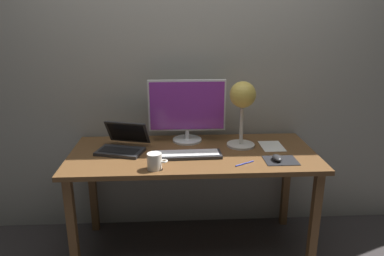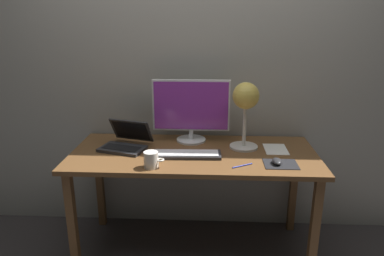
{
  "view_description": "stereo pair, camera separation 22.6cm",
  "coord_description": "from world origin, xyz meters",
  "px_view_note": "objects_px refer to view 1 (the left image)",
  "views": [
    {
      "loc": [
        -0.13,
        -2.2,
        1.59
      ],
      "look_at": [
        -0.01,
        -0.05,
        0.92
      ],
      "focal_mm": 33.73,
      "sensor_mm": 36.0,
      "label": 1
    },
    {
      "loc": [
        0.1,
        -2.2,
        1.59
      ],
      "look_at": [
        -0.01,
        -0.05,
        0.92
      ],
      "focal_mm": 33.73,
      "sensor_mm": 36.0,
      "label": 2
    }
  ],
  "objects_px": {
    "monitor": "(187,109)",
    "laptop": "(124,142)",
    "coffee_mug": "(155,161)",
    "desk_lamp": "(243,100)",
    "keyboard_main": "(187,155)",
    "mouse": "(277,158)",
    "pen": "(245,164)"
  },
  "relations": [
    {
      "from": "keyboard_main",
      "to": "pen",
      "type": "distance_m",
      "value": 0.37
    },
    {
      "from": "monitor",
      "to": "desk_lamp",
      "type": "bearing_deg",
      "value": -18.51
    },
    {
      "from": "desk_lamp",
      "to": "coffee_mug",
      "type": "height_order",
      "value": "desk_lamp"
    },
    {
      "from": "keyboard_main",
      "to": "desk_lamp",
      "type": "xyz_separation_m",
      "value": [
        0.38,
        0.17,
        0.31
      ]
    },
    {
      "from": "keyboard_main",
      "to": "desk_lamp",
      "type": "distance_m",
      "value": 0.52
    },
    {
      "from": "pen",
      "to": "mouse",
      "type": "bearing_deg",
      "value": 10.57
    },
    {
      "from": "coffee_mug",
      "to": "laptop",
      "type": "bearing_deg",
      "value": 123.68
    },
    {
      "from": "monitor",
      "to": "mouse",
      "type": "relative_size",
      "value": 5.58
    },
    {
      "from": "monitor",
      "to": "keyboard_main",
      "type": "xyz_separation_m",
      "value": [
        -0.02,
        -0.29,
        -0.22
      ]
    },
    {
      "from": "monitor",
      "to": "laptop",
      "type": "relative_size",
      "value": 1.5
    },
    {
      "from": "desk_lamp",
      "to": "coffee_mug",
      "type": "bearing_deg",
      "value": -147.74
    },
    {
      "from": "laptop",
      "to": "desk_lamp",
      "type": "xyz_separation_m",
      "value": [
        0.79,
        0.03,
        0.27
      ]
    },
    {
      "from": "monitor",
      "to": "pen",
      "type": "height_order",
      "value": "monitor"
    },
    {
      "from": "pen",
      "to": "keyboard_main",
      "type": "bearing_deg",
      "value": 157.11
    },
    {
      "from": "laptop",
      "to": "coffee_mug",
      "type": "bearing_deg",
      "value": -56.32
    },
    {
      "from": "desk_lamp",
      "to": "mouse",
      "type": "height_order",
      "value": "desk_lamp"
    },
    {
      "from": "coffee_mug",
      "to": "mouse",
      "type": "bearing_deg",
      "value": 6.23
    },
    {
      "from": "laptop",
      "to": "mouse",
      "type": "bearing_deg",
      "value": -14.5
    },
    {
      "from": "laptop",
      "to": "coffee_mug",
      "type": "height_order",
      "value": "laptop"
    },
    {
      "from": "keyboard_main",
      "to": "monitor",
      "type": "bearing_deg",
      "value": 87.02
    },
    {
      "from": "monitor",
      "to": "laptop",
      "type": "height_order",
      "value": "monitor"
    },
    {
      "from": "keyboard_main",
      "to": "laptop",
      "type": "relative_size",
      "value": 1.25
    },
    {
      "from": "laptop",
      "to": "pen",
      "type": "xyz_separation_m",
      "value": [
        0.76,
        -0.29,
        -0.05
      ]
    },
    {
      "from": "coffee_mug",
      "to": "keyboard_main",
      "type": "bearing_deg",
      "value": 44.18
    },
    {
      "from": "laptop",
      "to": "desk_lamp",
      "type": "distance_m",
      "value": 0.84
    },
    {
      "from": "mouse",
      "to": "pen",
      "type": "xyz_separation_m",
      "value": [
        -0.21,
        -0.04,
        -0.02
      ]
    },
    {
      "from": "monitor",
      "to": "desk_lamp",
      "type": "height_order",
      "value": "desk_lamp"
    },
    {
      "from": "laptop",
      "to": "mouse",
      "type": "distance_m",
      "value": 1.0
    },
    {
      "from": "pen",
      "to": "desk_lamp",
      "type": "bearing_deg",
      "value": 83.81
    },
    {
      "from": "keyboard_main",
      "to": "mouse",
      "type": "height_order",
      "value": "mouse"
    },
    {
      "from": "keyboard_main",
      "to": "pen",
      "type": "xyz_separation_m",
      "value": [
        0.34,
        -0.14,
        -0.01
      ]
    },
    {
      "from": "coffee_mug",
      "to": "desk_lamp",
      "type": "bearing_deg",
      "value": 32.26
    }
  ]
}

